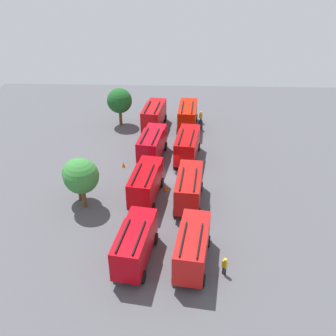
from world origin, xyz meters
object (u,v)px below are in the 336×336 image
(fire_truck_0, at_px, (192,246))
(firefighter_0, at_px, (225,266))
(fire_truck_4, at_px, (135,243))
(fire_truck_5, at_px, (146,182))
(firefighter_2, at_px, (201,117))
(tree_0, at_px, (81,176))
(fire_truck_1, at_px, (189,187))
(traffic_cone_0, at_px, (166,187))
(fire_truck_6, at_px, (152,144))
(tree_2, at_px, (120,101))
(traffic_cone_1, at_px, (123,165))
(fire_truck_7, at_px, (154,115))
(tree_1, at_px, (77,174))
(fire_truck_2, at_px, (187,145))
(firefighter_1, at_px, (201,124))
(fire_truck_3, at_px, (188,115))

(fire_truck_0, xyz_separation_m, firefighter_0, (-1.05, -2.76, -1.17))
(fire_truck_4, bearing_deg, fire_truck_5, 7.96)
(firefighter_2, distance_m, tree_0, 25.59)
(fire_truck_1, height_order, traffic_cone_0, fire_truck_1)
(fire_truck_6, distance_m, tree_2, 11.65)
(firefighter_2, xyz_separation_m, traffic_cone_1, (-13.48, 10.03, -0.68))
(fire_truck_7, relative_size, tree_1, 1.49)
(fire_truck_1, distance_m, fire_truck_2, 9.50)
(fire_truck_2, xyz_separation_m, fire_truck_7, (9.16, 4.81, 0.00))
(fire_truck_0, distance_m, firefighter_1, 27.59)
(firefighter_1, bearing_deg, fire_truck_4, -39.31)
(fire_truck_7, bearing_deg, traffic_cone_1, 171.84)
(firefighter_0, xyz_separation_m, tree_1, (10.48, 14.78, 2.38))
(fire_truck_2, bearing_deg, fire_truck_7, 35.19)
(fire_truck_7, distance_m, firefighter_0, 29.94)
(fire_truck_1, relative_size, fire_truck_3, 1.01)
(fire_truck_0, xyz_separation_m, firefighter_1, (27.51, -1.65, -1.14))
(fire_truck_4, height_order, tree_1, tree_1)
(fire_truck_3, height_order, fire_truck_5, same)
(fire_truck_2, bearing_deg, fire_truck_5, 160.35)
(fire_truck_4, bearing_deg, fire_truck_1, -19.33)
(fire_truck_7, bearing_deg, firefighter_1, -85.22)
(firefighter_1, relative_size, tree_0, 0.31)
(fire_truck_2, height_order, firefighter_1, fire_truck_2)
(tree_0, bearing_deg, fire_truck_1, -84.98)
(fire_truck_0, height_order, fire_truck_5, same)
(fire_truck_3, bearing_deg, fire_truck_4, 174.11)
(fire_truck_4, bearing_deg, firefighter_0, -90.65)
(firefighter_1, relative_size, traffic_cone_0, 2.58)
(fire_truck_7, relative_size, traffic_cone_0, 10.77)
(tree_1, distance_m, traffic_cone_1, 8.57)
(fire_truck_3, height_order, tree_2, tree_2)
(fire_truck_1, distance_m, tree_0, 11.23)
(fire_truck_0, xyz_separation_m, fire_truck_2, (18.64, 0.37, 0.00))
(fire_truck_1, bearing_deg, fire_truck_7, 20.07)
(fire_truck_4, relative_size, tree_2, 1.32)
(fire_truck_7, bearing_deg, fire_truck_4, -172.41)
(fire_truck_0, bearing_deg, traffic_cone_1, 34.39)
(traffic_cone_1, bearing_deg, traffic_cone_0, -131.79)
(fire_truck_1, xyz_separation_m, firefighter_0, (-10.19, -3.00, -1.17))
(fire_truck_5, bearing_deg, fire_truck_7, 9.19)
(fire_truck_0, relative_size, fire_truck_3, 1.02)
(fire_truck_0, relative_size, tree_0, 1.31)
(fire_truck_3, distance_m, fire_truck_7, 4.90)
(fire_truck_2, relative_size, fire_truck_3, 1.02)
(firefighter_0, relative_size, tree_2, 0.31)
(fire_truck_5, distance_m, tree_0, 6.86)
(tree_2, distance_m, traffic_cone_0, 19.13)
(fire_truck_7, bearing_deg, fire_truck_1, -157.99)
(fire_truck_2, xyz_separation_m, traffic_cone_1, (-2.12, 7.90, -1.82))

